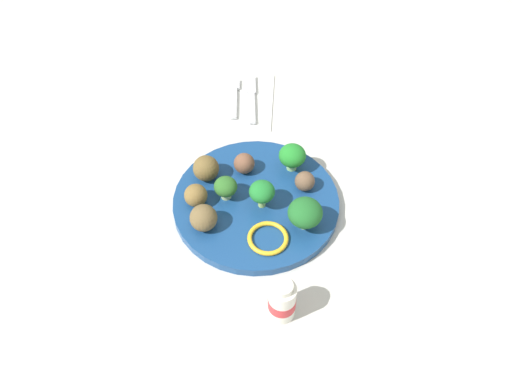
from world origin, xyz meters
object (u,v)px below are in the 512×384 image
at_px(meatball_far_rim, 244,163).
at_px(meatball_back_right, 196,195).
at_px(yogurt_bottle, 282,301).
at_px(plate, 256,203).
at_px(broccoli_floret_center, 305,213).
at_px(meatball_front_left, 206,168).
at_px(broccoli_floret_near_rim, 292,156).
at_px(meatball_back_left, 305,181).
at_px(meatball_mid_right, 204,218).
at_px(knife, 252,97).
at_px(broccoli_floret_back_left, 262,192).
at_px(pepper_ring_back_right, 268,238).
at_px(broccoli_floret_front_right, 226,187).
at_px(napkin, 243,100).
at_px(fork, 234,96).

height_order(meatball_far_rim, meatball_back_right, meatball_back_right).
bearing_deg(yogurt_bottle, plate, 11.76).
distance_m(broccoli_floret_center, yogurt_bottle, 0.15).
height_order(broccoli_floret_center, meatball_far_rim, broccoli_floret_center).
relative_size(meatball_front_left, yogurt_bottle, 0.58).
height_order(broccoli_floret_center, meatball_front_left, broccoli_floret_center).
xyz_separation_m(broccoli_floret_near_rim, meatball_back_left, (-0.05, -0.02, -0.01)).
bearing_deg(meatball_mid_right, meatball_front_left, 2.57).
xyz_separation_m(broccoli_floret_near_rim, yogurt_bottle, (-0.27, 0.02, -0.01)).
relative_size(broccoli_floret_near_rim, knife, 0.35).
relative_size(knife, yogurt_bottle, 1.88).
xyz_separation_m(plate, knife, (0.28, 0.02, -0.00)).
distance_m(broccoli_floret_center, broccoli_floret_back_left, 0.08).
bearing_deg(meatball_mid_right, yogurt_bottle, -139.05).
bearing_deg(meatball_far_rim, meatball_mid_right, 154.07).
bearing_deg(pepper_ring_back_right, broccoli_floret_front_right, 39.52).
relative_size(broccoli_floret_center, broccoli_floret_front_right, 1.36).
bearing_deg(broccoli_floret_back_left, meatball_back_right, 88.47).
height_order(meatball_mid_right, napkin, meatball_mid_right).
xyz_separation_m(meatball_front_left, knife, (0.23, -0.07, -0.03)).
bearing_deg(meatball_back_right, pepper_ring_back_right, -121.12).
height_order(meatball_front_left, napkin, meatball_front_left).
height_order(broccoli_floret_back_left, napkin, broccoli_floret_back_left).
height_order(broccoli_floret_center, meatball_mid_right, broccoli_floret_center).
bearing_deg(meatball_back_right, yogurt_bottle, -143.61).
bearing_deg(broccoli_floret_center, plate, 55.71).
height_order(plate, knife, plate).
height_order(broccoli_floret_near_rim, napkin, broccoli_floret_near_rim).
bearing_deg(broccoli_floret_center, broccoli_floret_near_rim, 7.79).
relative_size(broccoli_floret_front_right, fork, 0.35).
relative_size(broccoli_floret_back_left, knife, 0.36).
relative_size(meatball_back_right, fork, 0.32).
height_order(meatball_back_left, fork, meatball_back_left).
distance_m(meatball_back_left, napkin, 0.27).
distance_m(broccoli_floret_near_rim, meatball_back_left, 0.05).
relative_size(meatball_far_rim, yogurt_bottle, 0.47).
bearing_deg(broccoli_floret_front_right, fork, 0.10).
bearing_deg(broccoli_floret_near_rim, broccoli_floret_front_right, 121.62).
height_order(broccoli_floret_center, pepper_ring_back_right, broccoli_floret_center).
xyz_separation_m(broccoli_floret_center, broccoli_floret_front_right, (0.06, 0.13, -0.01)).
relative_size(broccoli_floret_front_right, meatball_back_left, 1.23).
bearing_deg(broccoli_floret_center, meatball_mid_right, 91.40).
distance_m(plate, meatball_front_left, 0.10).
xyz_separation_m(pepper_ring_back_right, yogurt_bottle, (-0.12, -0.02, 0.02)).
height_order(broccoli_floret_center, yogurt_bottle, yogurt_bottle).
distance_m(plate, napkin, 0.27).
bearing_deg(knife, broccoli_floret_near_rim, -159.38).
distance_m(broccoli_floret_near_rim, broccoli_floret_front_right, 0.13).
height_order(meatball_front_left, meatball_far_rim, meatball_front_left).
distance_m(meatball_mid_right, meatball_back_right, 0.05).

